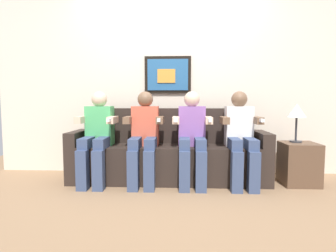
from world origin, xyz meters
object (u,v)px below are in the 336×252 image
object	(u,v)px
couch	(169,156)
table_lamp	(297,112)
person_right_center	(192,134)
side_table_right	(299,164)
person_leftmost	(97,133)
person_left_center	(144,134)
person_rightmost	(241,134)

from	to	relation	value
couch	table_lamp	bearing A→B (deg)	-2.34
person_right_center	table_lamp	distance (m)	1.27
person_right_center	side_table_right	size ratio (longest dim) A/B	2.22
person_leftmost	person_left_center	size ratio (longest dim) A/B	1.00
person_right_center	table_lamp	bearing A→B (deg)	4.88
person_left_center	side_table_right	bearing A→B (deg)	1.90
person_left_center	person_rightmost	size ratio (longest dim) A/B	1.00
person_left_center	person_right_center	distance (m)	0.57
couch	side_table_right	world-z (taller)	couch
person_rightmost	person_left_center	bearing A→B (deg)	180.00
person_right_center	person_rightmost	size ratio (longest dim) A/B	1.00
side_table_right	table_lamp	size ratio (longest dim) A/B	1.09
side_table_right	person_left_center	bearing A→B (deg)	-178.10
person_leftmost	person_left_center	bearing A→B (deg)	0.00
person_leftmost	person_rightmost	world-z (taller)	same
person_left_center	person_rightmost	xyz separation A→B (m)	(1.14, 0.00, 0.00)
person_left_center	table_lamp	xyz separation A→B (m)	(1.81, 0.11, 0.25)
person_leftmost	person_right_center	size ratio (longest dim) A/B	1.00
person_leftmost	table_lamp	bearing A→B (deg)	2.55
person_right_center	table_lamp	size ratio (longest dim) A/B	2.41
person_leftmost	couch	bearing A→B (deg)	11.19
person_right_center	side_table_right	distance (m)	1.33
couch	table_lamp	xyz separation A→B (m)	(1.53, -0.06, 0.55)
person_left_center	couch	bearing A→B (deg)	30.72
person_leftmost	person_rightmost	size ratio (longest dim) A/B	1.00
person_right_center	table_lamp	world-z (taller)	person_right_center
person_rightmost	table_lamp	xyz separation A→B (m)	(0.68, 0.11, 0.25)
couch	person_rightmost	distance (m)	0.92
couch	person_left_center	size ratio (longest dim) A/B	2.18
person_leftmost	person_rightmost	distance (m)	1.70
person_rightmost	table_lamp	size ratio (longest dim) A/B	2.41
table_lamp	side_table_right	bearing A→B (deg)	-56.24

